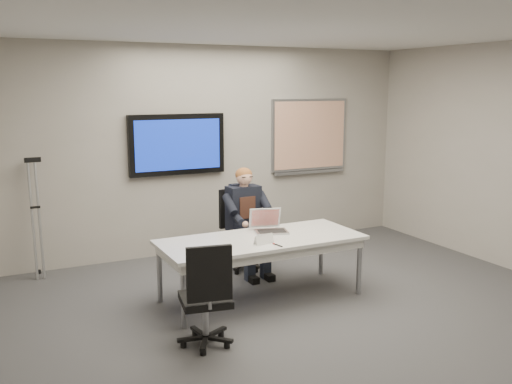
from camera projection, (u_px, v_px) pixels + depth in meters
name	position (u px, v px, depth m)	size (l,w,h in m)	color
floor	(331.00, 328.00, 5.40)	(6.00, 6.00, 0.02)	#39393B
ceiling	(339.00, 22.00, 4.89)	(6.00, 6.00, 0.02)	silver
wall_back	(211.00, 150.00, 7.79)	(6.00, 0.02, 2.80)	#9C968C
conference_table	(261.00, 245.00, 6.07)	(2.18, 0.92, 0.67)	white
tv_display	(177.00, 144.00, 7.51)	(1.30, 0.09, 0.80)	black
whiteboard	(309.00, 136.00, 8.41)	(1.25, 0.08, 1.10)	gray
office_chair_far	(241.00, 244.00, 7.13)	(0.54, 0.54, 1.00)	black
office_chair_near	(206.00, 314.00, 4.97)	(0.53, 0.53, 0.96)	black
seated_person	(249.00, 232.00, 6.88)	(0.41, 0.70, 1.29)	#1F2534
crutch	(36.00, 216.00, 6.73)	(0.20, 0.32, 1.49)	#A3A5AA
laptop	(269.00, 226.00, 6.33)	(0.41, 0.42, 0.25)	#ADADAF
name_tent	(264.00, 239.00, 5.84)	(0.23, 0.06, 0.09)	white
pen	(277.00, 245.00, 5.77)	(0.01, 0.01, 0.15)	black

